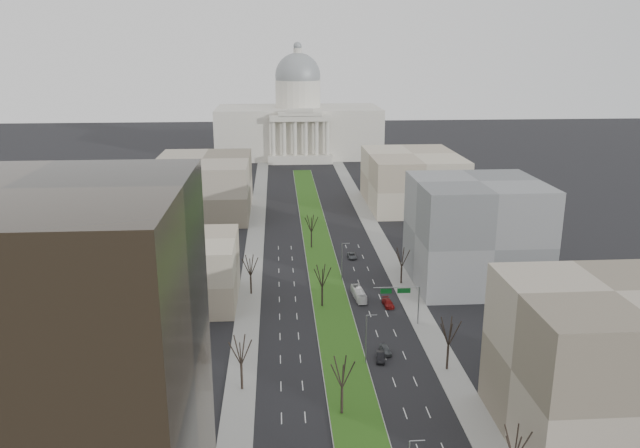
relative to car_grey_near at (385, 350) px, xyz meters
name	(u,v)px	position (x,y,z in m)	size (l,w,h in m)	color
ground	(319,248)	(-7.77, 61.49, -0.67)	(600.00, 600.00, 0.00)	black
median	(319,248)	(-7.77, 60.48, -0.56)	(8.00, 222.03, 0.20)	#999993
sidewalk_left	(251,282)	(-25.27, 36.49, -0.59)	(5.00, 330.00, 0.15)	gray
sidewalk_right	(400,279)	(9.73, 36.49, -0.59)	(5.00, 330.00, 0.15)	gray
capitol	(298,123)	(-7.77, 211.08, 15.64)	(80.00, 46.00, 55.00)	beige
building_glass_tower	(28,378)	(-44.77, -40.51, 19.33)	(34.00, 30.00, 40.00)	black
building_beige_left	(175,271)	(-40.77, 26.49, 6.33)	(26.00, 22.00, 14.00)	tan
building_tan_right	(604,366)	(25.23, -26.51, 10.33)	(26.00, 24.00, 22.00)	#796F5D
building_grey_right	(476,232)	(26.23, 33.49, 11.33)	(28.00, 26.00, 24.00)	slate
building_far_left	(204,186)	(-42.77, 101.49, 8.33)	(30.00, 40.00, 18.00)	#796F5D
building_far_right	(412,180)	(27.23, 106.49, 8.33)	(30.00, 40.00, 18.00)	tan
tree_left_mid	(241,350)	(-24.97, -10.51, 6.33)	(5.40, 5.40, 9.72)	black
tree_left_far	(250,265)	(-24.97, 29.49, 6.18)	(5.28, 5.28, 9.50)	black
tree_right_near	(516,443)	(9.43, -36.51, 6.02)	(5.16, 5.16, 9.29)	black
tree_right_mid	(449,331)	(9.43, -6.51, 6.49)	(5.52, 5.52, 9.94)	black
tree_right_far	(402,257)	(9.43, 33.49, 5.86)	(5.04, 5.04, 9.07)	black
tree_median_a	(342,372)	(-9.77, -18.51, 6.33)	(5.40, 5.40, 9.72)	black
tree_median_b	(322,276)	(-9.77, 21.49, 6.33)	(5.40, 5.40, 9.72)	black
tree_median_c	(311,223)	(-9.77, 61.49, 6.33)	(5.40, 5.40, 9.72)	black
streetlamp_median_b	(366,338)	(-4.01, -3.51, 4.14)	(1.90, 0.20, 9.16)	gray
streetlamp_median_c	(342,261)	(-4.01, 36.49, 4.14)	(1.90, 0.20, 9.16)	gray
mast_arm_signs	(405,296)	(5.72, 11.52, 5.44)	(9.12, 0.24, 8.09)	gray
car_grey_near	(385,350)	(0.00, 0.00, 0.00)	(1.57, 3.91, 1.33)	#494D50
car_black	(380,357)	(-1.30, -2.47, 0.00)	(1.42, 4.07, 1.34)	black
car_red	(388,303)	(4.13, 20.85, 0.02)	(1.92, 4.73, 1.37)	maroon
car_grey_far	(352,256)	(0.21, 52.37, -0.04)	(2.09, 4.53, 1.26)	#4E5156
box_van	(359,294)	(-1.52, 25.15, 0.46)	(1.90, 8.10, 2.26)	white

